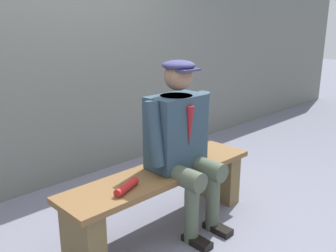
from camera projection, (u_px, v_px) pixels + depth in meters
The scene contains 5 objects.
ground_plane at pixel (163, 228), 2.97m from camera, with size 30.00×30.00×0.00m, color slate.
bench at pixel (163, 191), 2.88m from camera, with size 1.71×0.42×0.50m.
seated_man at pixel (182, 138), 2.83m from camera, with size 0.63×0.60×1.34m.
rolled_magazine at pixel (127, 187), 2.50m from camera, with size 0.06×0.06×0.24m, color #B21E1E.
stadium_wall at pixel (61, 77), 3.69m from camera, with size 12.00×0.24×2.15m, color slate.
Camera 1 is at (1.82, 1.91, 1.61)m, focal length 39.16 mm.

